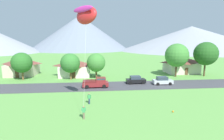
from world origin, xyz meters
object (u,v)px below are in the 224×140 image
(tree_near_left, at_px, (206,54))
(parked_car_silver_mid_west, at_px, (162,81))
(tree_left_of_center, at_px, (70,63))
(soccer_ball, at_px, (173,111))
(tree_center, at_px, (96,63))
(watcher_person, at_px, (89,98))
(kite_flyer_with_kite, at_px, (86,16))
(house_left_center, at_px, (22,66))
(tree_near_right, at_px, (22,63))
(house_leftmost, at_px, (181,65))
(parked_car_black_west_end, at_px, (136,80))
(tree_right_of_center, at_px, (177,55))
(house_right_center, at_px, (75,68))
(pickup_truck_maroon_west_side, at_px, (96,83))

(tree_near_left, height_order, parked_car_silver_mid_west, tree_near_left)
(tree_left_of_center, distance_m, soccer_ball, 27.70)
(tree_left_of_center, distance_m, tree_center, 6.34)
(watcher_person, height_order, soccer_ball, watcher_person)
(tree_center, relative_size, kite_flyer_with_kite, 0.45)
(parked_car_silver_mid_west, bearing_deg, tree_center, 150.32)
(house_left_center, distance_m, watcher_person, 31.17)
(tree_near_left, xyz_separation_m, tree_center, (-28.88, 0.15, -2.03))
(tree_near_right, bearing_deg, house_leftmost, 7.30)
(tree_near_right, bearing_deg, kite_flyer_with_kite, -51.27)
(parked_car_black_west_end, distance_m, parked_car_silver_mid_west, 5.78)
(parked_car_black_west_end, height_order, soccer_ball, parked_car_black_west_end)
(house_left_center, height_order, parked_car_black_west_end, house_left_center)
(house_left_center, distance_m, tree_near_left, 49.62)
(parked_car_black_west_end, bearing_deg, tree_near_left, 17.99)
(tree_near_left, xyz_separation_m, watcher_person, (-30.18, -18.42, -5.15))
(tree_near_left, relative_size, tree_left_of_center, 1.41)
(parked_car_black_west_end, height_order, watcher_person, parked_car_black_west_end)
(house_left_center, distance_m, tree_center, 21.18)
(house_leftmost, bearing_deg, tree_center, -168.30)
(tree_center, xyz_separation_m, watcher_person, (-1.30, -18.56, -3.12))
(parked_car_black_west_end, distance_m, watcher_person, 15.44)
(parked_car_silver_mid_west, xyz_separation_m, kite_flyer_with_kite, (-15.64, -12.57, 11.87))
(kite_flyer_with_kite, bearing_deg, house_leftmost, 44.42)
(tree_right_of_center, height_order, soccer_ball, tree_right_of_center)
(tree_right_of_center, height_order, tree_near_right, tree_right_of_center)
(tree_center, bearing_deg, tree_left_of_center, -172.15)
(parked_car_silver_mid_west, bearing_deg, house_leftmost, 51.03)
(kite_flyer_with_kite, bearing_deg, house_right_center, 100.07)
(soccer_ball, bearing_deg, tree_center, 113.58)
(house_right_center, relative_size, tree_near_left, 0.93)
(tree_left_of_center, height_order, pickup_truck_maroon_west_side, tree_left_of_center)
(house_right_center, height_order, tree_left_of_center, tree_left_of_center)
(tree_near_right, bearing_deg, tree_left_of_center, -2.80)
(tree_left_of_center, distance_m, parked_car_black_west_end, 16.32)
(pickup_truck_maroon_west_side, bearing_deg, kite_flyer_with_kite, -96.30)
(kite_flyer_with_kite, distance_m, watcher_person, 12.04)
(pickup_truck_maroon_west_side, bearing_deg, house_leftmost, 29.69)
(house_leftmost, xyz_separation_m, kite_flyer_with_kite, (-26.39, -25.86, 10.26))
(pickup_truck_maroon_west_side, bearing_deg, house_right_center, 113.96)
(kite_flyer_with_kite, bearing_deg, tree_right_of_center, 42.61)
(house_leftmost, xyz_separation_m, house_left_center, (-45.18, 1.00, 0.02))
(house_leftmost, bearing_deg, tree_near_left, -53.67)
(parked_car_silver_mid_west, bearing_deg, tree_near_left, 28.53)
(house_left_center, relative_size, kite_flyer_with_kite, 0.58)
(house_left_center, bearing_deg, parked_car_black_west_end, -24.10)
(house_leftmost, xyz_separation_m, parked_car_silver_mid_west, (-10.74, -13.28, -1.61))
(tree_right_of_center, distance_m, tree_near_right, 38.71)
(house_leftmost, bearing_deg, parked_car_black_west_end, -143.96)
(tree_near_right, distance_m, parked_car_black_west_end, 27.36)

